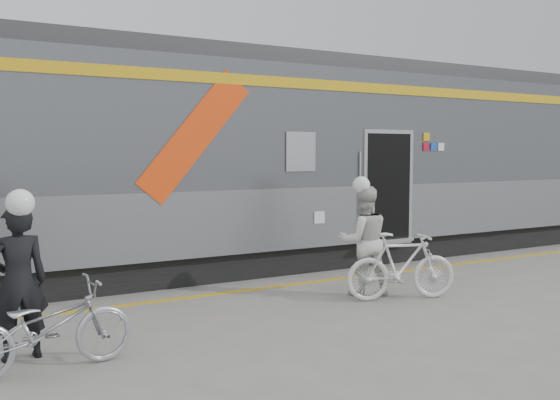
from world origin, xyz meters
TOP-DOWN VIEW (x-y plane):
  - ground at (0.00, 0.00)m, footprint 90.00×90.00m
  - train at (1.03, 4.19)m, footprint 24.00×3.17m
  - safety_strip at (0.00, 2.15)m, footprint 24.00×0.12m
  - man at (-3.64, 0.45)m, footprint 0.65×0.46m
  - bicycle_left at (-3.44, -0.10)m, footprint 1.81×0.77m
  - woman at (1.38, 1.02)m, footprint 0.99×0.87m
  - bicycle_right at (1.68, 0.47)m, footprint 1.79×0.99m
  - helmet_man at (-3.64, 0.45)m, footprint 0.29×0.29m
  - helmet_woman at (1.38, 1.02)m, footprint 0.27×0.27m

SIDE VIEW (x-z plane):
  - ground at x=0.00m, z-range 0.00..0.00m
  - safety_strip at x=0.00m, z-range 0.00..0.01m
  - bicycle_left at x=-3.44m, z-range 0.00..0.93m
  - bicycle_right at x=1.68m, z-range 0.00..1.04m
  - man at x=-3.64m, z-range 0.00..1.68m
  - woman at x=1.38m, z-range 0.00..1.71m
  - helmet_man at x=-3.64m, z-range 1.68..1.98m
  - helmet_woman at x=1.38m, z-range 1.71..1.98m
  - train at x=1.03m, z-range 0.00..4.10m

